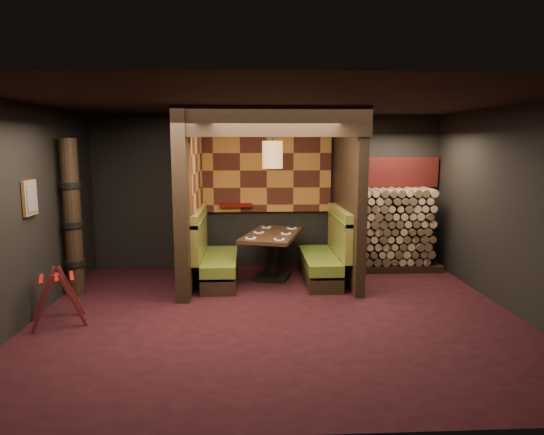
{
  "coord_description": "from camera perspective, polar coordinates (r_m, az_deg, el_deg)",
  "views": [
    {
      "loc": [
        -0.39,
        -6.31,
        2.33
      ],
      "look_at": [
        0.0,
        1.3,
        1.15
      ],
      "focal_mm": 32.0,
      "sensor_mm": 36.0,
      "label": 1
    }
  ],
  "objects": [
    {
      "name": "mosaic_header",
      "position": [
        9.4,
        13.66,
        5.2
      ],
      "size": [
        1.83,
        0.1,
        0.56
      ],
      "primitive_type": "cube",
      "color": "maroon",
      "rests_on": "wall_back"
    },
    {
      "name": "wall_back",
      "position": [
        9.13,
        -0.47,
        3.11
      ],
      "size": [
        6.5,
        0.02,
        2.85
      ],
      "primitive_type": "cube",
      "color": "black",
      "rests_on": "ground"
    },
    {
      "name": "ceiling",
      "position": [
        6.35,
        0.62,
        13.58
      ],
      "size": [
        6.5,
        5.5,
        0.02
      ],
      "primitive_type": "cube",
      "color": "black",
      "rests_on": "ground"
    },
    {
      "name": "luggage_rack",
      "position": [
        6.91,
        -23.89,
        -8.38
      ],
      "size": [
        0.82,
        0.7,
        0.76
      ],
      "color": "#4C1517",
      "rests_on": "floor"
    },
    {
      "name": "booth_bench_right",
      "position": [
        8.3,
        6.33,
        -4.7
      ],
      "size": [
        0.68,
        1.6,
        1.14
      ],
      "color": "black",
      "rests_on": "floor"
    },
    {
      "name": "tapa_back_panel",
      "position": [
        9.05,
        -0.62,
        5.57
      ],
      "size": [
        2.4,
        0.06,
        1.55
      ],
      "primitive_type": "cube",
      "color": "#A56629",
      "rests_on": "wall_back"
    },
    {
      "name": "booth_bench_left",
      "position": [
        8.22,
        -6.86,
        -4.85
      ],
      "size": [
        0.68,
        1.6,
        1.14
      ],
      "color": "black",
      "rests_on": "floor"
    },
    {
      "name": "partition_right",
      "position": [
        8.24,
        8.93,
        2.39
      ],
      "size": [
        0.15,
        2.1,
        2.85
      ],
      "primitive_type": "cube",
      "color": "black",
      "rests_on": "floor"
    },
    {
      "name": "partition_left",
      "position": [
        8.07,
        -9.75,
        2.23
      ],
      "size": [
        0.2,
        2.2,
        2.85
      ],
      "primitive_type": "cube",
      "color": "black",
      "rests_on": "floor"
    },
    {
      "name": "wall_right",
      "position": [
        7.35,
        26.87,
        0.77
      ],
      "size": [
        0.02,
        5.5,
        2.85
      ],
      "primitive_type": "cube",
      "color": "black",
      "rests_on": "ground"
    },
    {
      "name": "tapa_side_panel",
      "position": [
        8.2,
        -8.85,
        5.34
      ],
      "size": [
        0.04,
        1.85,
        1.45
      ],
      "primitive_type": "cube",
      "color": "#A56629",
      "rests_on": "partition_left"
    },
    {
      "name": "dining_table",
      "position": [
        8.33,
        0.04,
        -3.45
      ],
      "size": [
        1.21,
        1.68,
        0.8
      ],
      "color": "black",
      "rests_on": "floor"
    },
    {
      "name": "wall_left",
      "position": [
        6.99,
        -27.12,
        0.38
      ],
      "size": [
        0.02,
        5.5,
        2.85
      ],
      "primitive_type": "cube",
      "color": "black",
      "rests_on": "ground"
    },
    {
      "name": "framed_picture",
      "position": [
        7.04,
        -26.58,
        2.08
      ],
      "size": [
        0.05,
        0.36,
        0.46
      ],
      "color": "olive",
      "rests_on": "wall_left"
    },
    {
      "name": "floor",
      "position": [
        6.75,
        0.58,
        -11.5
      ],
      "size": [
        6.5,
        5.5,
        0.02
      ],
      "primitive_type": "cube",
      "color": "black",
      "rests_on": "ground"
    },
    {
      "name": "totem_column",
      "position": [
        7.96,
        -22.42,
        -0.14
      ],
      "size": [
        0.31,
        0.31,
        2.4
      ],
      "color": "black",
      "rests_on": "floor"
    },
    {
      "name": "place_settings",
      "position": [
        8.28,
        0.04,
        -1.78
      ],
      "size": [
        0.93,
        1.31,
        0.03
      ],
      "color": "white",
      "rests_on": "dining_table"
    },
    {
      "name": "pendant_lamp",
      "position": [
        8.09,
        0.05,
        7.41
      ],
      "size": [
        0.34,
        0.34,
        0.94
      ],
      "color": "olive",
      "rests_on": "ceiling"
    },
    {
      "name": "wall_front",
      "position": [
        3.69,
        3.26,
        -5.45
      ],
      "size": [
        6.5,
        0.02,
        2.85
      ],
      "primitive_type": "cube",
      "color": "black",
      "rests_on": "ground"
    },
    {
      "name": "firewood_stack",
      "position": [
        9.21,
        14.01,
        -1.35
      ],
      "size": [
        1.73,
        0.7,
        1.5
      ],
      "color": "black",
      "rests_on": "floor"
    },
    {
      "name": "lacquer_shelf",
      "position": [
        9.04,
        -4.24,
        1.47
      ],
      "size": [
        0.6,
        0.12,
        0.07
      ],
      "primitive_type": "cube",
      "color": "#5E0B07",
      "rests_on": "wall_back"
    },
    {
      "name": "header_beam",
      "position": [
        7.03,
        0.05,
        11.24
      ],
      "size": [
        2.85,
        0.18,
        0.44
      ],
      "primitive_type": "cube",
      "color": "black",
      "rests_on": "partition_left"
    },
    {
      "name": "bay_front_post",
      "position": [
        8.51,
        9.16,
        2.58
      ],
      "size": [
        0.08,
        0.08,
        2.85
      ],
      "primitive_type": "cube",
      "color": "black",
      "rests_on": "floor"
    }
  ]
}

